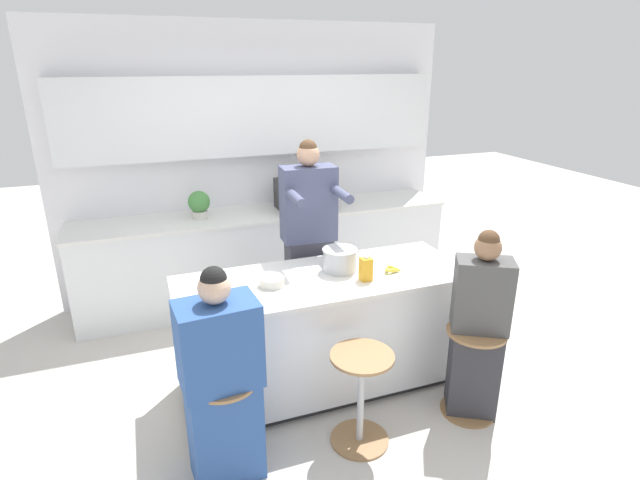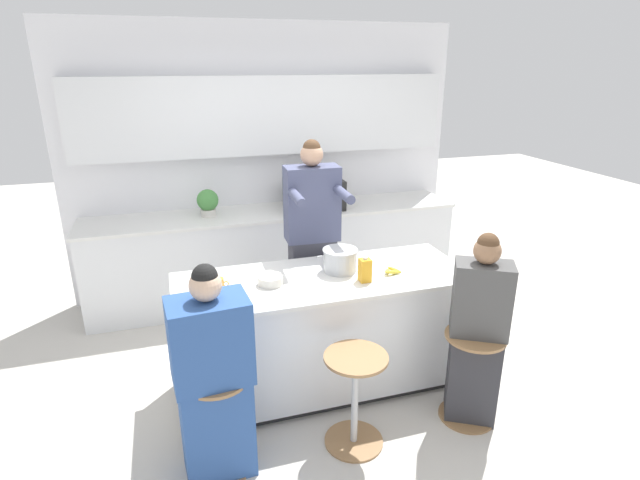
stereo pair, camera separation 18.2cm
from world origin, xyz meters
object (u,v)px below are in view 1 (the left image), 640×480
(potted_plant, at_px, (199,204))
(juice_carton, at_px, (366,269))
(person_cooking, at_px, (309,250))
(bar_stool_leftmost, at_px, (227,420))
(kitchen_island, at_px, (324,331))
(fruit_bowl, at_px, (272,281))
(bar_stool_rightmost, at_px, (473,366))
(cooking_pot, at_px, (340,260))
(banana_bunch, at_px, (391,269))
(coffee_cup_near, at_px, (221,288))
(microwave, at_px, (306,194))
(bar_stool_center, at_px, (361,393))
(person_wrapped_blanket, at_px, (222,385))
(person_seated_near, at_px, (477,333))

(potted_plant, bearing_deg, juice_carton, -62.98)
(person_cooking, bearing_deg, bar_stool_leftmost, -125.38)
(kitchen_island, bearing_deg, bar_stool_leftmost, -143.68)
(fruit_bowl, bearing_deg, bar_stool_rightmost, -27.99)
(bar_stool_leftmost, distance_m, cooking_pot, 1.34)
(banana_bunch, distance_m, juice_carton, 0.25)
(kitchen_island, height_order, fruit_bowl, fruit_bowl)
(fruit_bowl, bearing_deg, coffee_cup_near, -176.43)
(banana_bunch, distance_m, microwave, 1.67)
(bar_stool_center, height_order, fruit_bowl, fruit_bowl)
(bar_stool_center, distance_m, microwave, 2.37)
(bar_stool_leftmost, bearing_deg, fruit_bowl, 53.03)
(bar_stool_rightmost, distance_m, juice_carton, 0.98)
(cooking_pot, bearing_deg, potted_plant, 117.27)
(bar_stool_center, height_order, person_wrapped_blanket, person_wrapped_blanket)
(kitchen_island, xyz_separation_m, person_cooking, (0.09, 0.58, 0.42))
(bar_stool_leftmost, height_order, juice_carton, juice_carton)
(bar_stool_rightmost, height_order, cooking_pot, cooking_pot)
(bar_stool_rightmost, xyz_separation_m, person_wrapped_blanket, (-1.69, 0.02, 0.26))
(person_seated_near, height_order, fruit_bowl, person_seated_near)
(kitchen_island, xyz_separation_m, fruit_bowl, (-0.38, -0.01, 0.47))
(bar_stool_center, xyz_separation_m, potted_plant, (-0.64, 2.27, 0.70))
(potted_plant, bearing_deg, person_seated_near, -56.15)
(person_wrapped_blanket, bearing_deg, coffee_cup_near, 74.41)
(bar_stool_rightmost, bearing_deg, kitchen_island, 141.64)
(coffee_cup_near, bearing_deg, fruit_bowl, 3.57)
(person_seated_near, xyz_separation_m, microwave, (-0.46, 2.21, 0.46))
(bar_stool_rightmost, distance_m, banana_bunch, 0.86)
(bar_stool_rightmost, height_order, microwave, microwave)
(fruit_bowl, height_order, banana_bunch, fruit_bowl)
(kitchen_island, relative_size, bar_stool_leftmost, 3.24)
(person_cooking, relative_size, banana_bunch, 11.85)
(cooking_pot, relative_size, fruit_bowl, 1.97)
(kitchen_island, relative_size, person_cooking, 1.18)
(person_cooking, bearing_deg, banana_bunch, -57.15)
(kitchen_island, height_order, juice_carton, juice_carton)
(person_seated_near, bearing_deg, cooking_pot, 165.02)
(potted_plant, bearing_deg, person_cooking, -54.42)
(fruit_bowl, xyz_separation_m, juice_carton, (0.64, -0.14, 0.05))
(coffee_cup_near, height_order, potted_plant, potted_plant)
(kitchen_island, xyz_separation_m, person_wrapped_blanket, (-0.85, -0.64, 0.18))
(banana_bunch, bearing_deg, potted_plant, 123.61)
(banana_bunch, bearing_deg, bar_stool_leftmost, -158.49)
(bar_stool_center, bearing_deg, cooking_pot, 78.44)
(person_seated_near, bearing_deg, person_cooking, 152.09)
(kitchen_island, distance_m, cooking_pot, 0.55)
(bar_stool_center, bearing_deg, person_seated_near, 1.37)
(person_cooking, relative_size, juice_carton, 9.84)
(person_cooking, bearing_deg, fruit_bowl, -126.22)
(bar_stool_rightmost, distance_m, potted_plant, 2.80)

